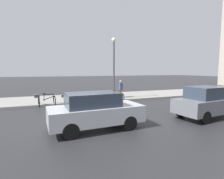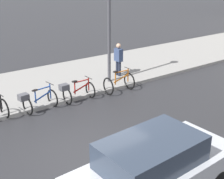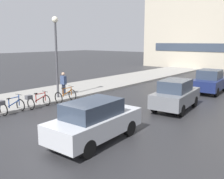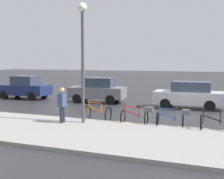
{
  "view_description": "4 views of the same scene",
  "coord_description": "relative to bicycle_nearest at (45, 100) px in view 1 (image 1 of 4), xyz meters",
  "views": [
    {
      "loc": [
        9.71,
        -1.73,
        2.59
      ],
      "look_at": [
        -1.09,
        2.4,
        1.33
      ],
      "focal_mm": 28.0,
      "sensor_mm": 36.0,
      "label": 1
    },
    {
      "loc": [
        6.57,
        -3.84,
        5.02
      ],
      "look_at": [
        -1.44,
        1.87,
        1.14
      ],
      "focal_mm": 50.0,
      "sensor_mm": 36.0,
      "label": 2
    },
    {
      "loc": [
        8.82,
        -6.33,
        3.84
      ],
      "look_at": [
        -0.51,
        4.79,
        1.01
      ],
      "focal_mm": 40.0,
      "sensor_mm": 36.0,
      "label": 3
    },
    {
      "loc": [
        -16.59,
        -2.59,
        2.87
      ],
      "look_at": [
        -1.6,
        3.65,
        1.38
      ],
      "focal_mm": 50.0,
      "sensor_mm": 36.0,
      "label": 4
    }
  ],
  "objects": [
    {
      "name": "ground_plane",
      "position": [
        3.66,
        1.83,
        -0.49
      ],
      "size": [
        140.0,
        140.0,
        0.0
      ],
      "primitive_type": "plane",
      "color": "#28282B"
    },
    {
      "name": "bicycle_farthest",
      "position": [
        0.26,
        5.47,
        -0.08
      ],
      "size": [
        0.76,
        1.18,
        0.99
      ],
      "color": "black",
      "rests_on": "ground"
    },
    {
      "name": "bicycle_nearest",
      "position": [
        0.0,
        0.0,
        0.0
      ],
      "size": [
        0.88,
        1.46,
        0.96
      ],
      "color": "black",
      "rests_on": "ground"
    },
    {
      "name": "streetlamp",
      "position": [
        -0.78,
        5.68,
        3.02
      ],
      "size": [
        0.39,
        0.39,
        5.37
      ],
      "color": "#424247",
      "rests_on": "ground"
    },
    {
      "name": "bicycle_third",
      "position": [
        0.13,
        3.43,
        -0.02
      ],
      "size": [
        0.73,
        1.42,
        0.91
      ],
      "color": "black",
      "rests_on": "ground"
    },
    {
      "name": "pedestrian",
      "position": [
        -1.19,
        6.51,
        0.47
      ],
      "size": [
        0.41,
        0.25,
        1.71
      ],
      "color": "#1E2333",
      "rests_on": "ground"
    },
    {
      "name": "sidewalk_kerb",
      "position": [
        -2.34,
        11.83,
        -0.42
      ],
      "size": [
        4.8,
        60.0,
        0.14
      ],
      "primitive_type": "cube",
      "color": "gray",
      "rests_on": "ground"
    },
    {
      "name": "car_silver",
      "position": [
        6.08,
        2.1,
        0.34
      ],
      "size": [
        1.9,
        4.16,
        1.64
      ],
      "color": "#B2B5BA",
      "rests_on": "ground"
    },
    {
      "name": "bicycle_second",
      "position": [
        0.08,
        1.82,
        -0.02
      ],
      "size": [
        0.85,
        1.44,
        0.98
      ],
      "color": "black",
      "rests_on": "ground"
    },
    {
      "name": "car_grey",
      "position": [
        6.4,
        8.35,
        0.36
      ],
      "size": [
        2.08,
        3.97,
        1.72
      ],
      "color": "slate",
      "rests_on": "ground"
    }
  ]
}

